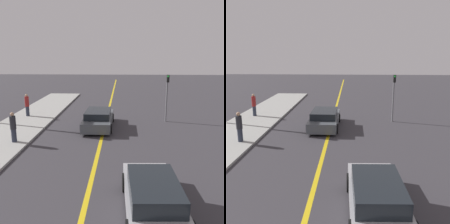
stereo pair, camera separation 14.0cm
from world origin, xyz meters
The scene contains 7 objects.
road_center_line centered at (0.00, 18.00, 0.00)m, with size 0.20×60.00×0.01m.
sidewalk_left centered at (-6.00, 14.69, 0.06)m, with size 3.75×29.38×0.12m.
car_near_right_lane centered at (2.26, 5.42, 0.63)m, with size 1.99×4.46×1.29m.
car_ahead_center centered at (-0.41, 15.18, 0.62)m, with size 2.05×4.59×1.27m.
pedestrian_near_curb centered at (-4.97, 11.66, 1.00)m, with size 0.34×0.34×1.75m.
pedestrian_mid_group centered at (-6.45, 17.71, 1.03)m, with size 0.33×0.33×1.80m.
traffic_light centered at (4.59, 16.86, 2.23)m, with size 0.18×0.40×3.58m.
Camera 2 is at (1.38, -1.75, 5.11)m, focal length 40.00 mm.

